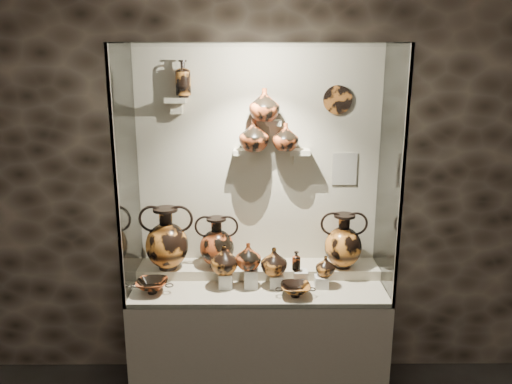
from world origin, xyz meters
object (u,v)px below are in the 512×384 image
Objects in this scene: lekythos_tall at (183,76)px; ovoid_vase_c at (286,137)px; ovoid_vase_b at (264,105)px; amphora_mid at (217,242)px; kylix_left at (152,285)px; jug_b at (248,256)px; ovoid_vase_a at (254,135)px; lekythos_small at (296,260)px; jug_a at (224,259)px; jug_c at (274,261)px; kylix_right at (295,289)px; amphora_right at (343,241)px; jug_e at (325,266)px; amphora_left at (167,238)px.

lekythos_tall is 0.78m from ovoid_vase_c.
ovoid_vase_b is 1.15× the size of ovoid_vase_c.
kylix_left is (-0.41, -0.27, -0.20)m from amphora_mid.
ovoid_vase_a is at bearing 84.98° from jug_b.
amphora_mid reaches higher than lekythos_small.
lekythos_small is 0.73× the size of ovoid_vase_a.
jug_a is 0.71× the size of lekythos_tall.
jug_c is (0.39, -0.18, -0.07)m from amphora_mid.
jug_a is 0.78× the size of kylix_right.
jug_b is (0.22, -0.18, -0.03)m from amphora_mid.
lekythos_tall is 1.29× the size of ovoid_vase_a.
ovoid_vase_c is at bearing 10.57° from ovoid_vase_b.
amphora_right reaches higher than jug_c.
jug_a is 0.73× the size of kylix_left.
amphora_mid is 1.00m from ovoid_vase_b.
jug_e is 0.20m from lekythos_small.
ovoid_vase_c is at bearing 117.65° from kylix_right.
ovoid_vase_b is at bearing 162.37° from amphora_right.
lekythos_tall is at bearing 163.36° from amphora_right.
amphora_left is 1.66× the size of kylix_left.
jug_c is 0.24m from kylix_right.
jug_e is at bearing 25.45° from lekythos_small.
lekythos_small is at bearing -163.72° from amphora_right.
amphora_left is at bearing 169.52° from jug_b.
jug_a is 0.16m from jug_b.
amphora_right is 2.18× the size of jug_b.
kylix_right is at bearing -68.37° from jug_c.
amphora_mid reaches higher than jug_b.
amphora_left reaches higher than kylix_left.
lekythos_tall reaches higher than kylix_right.
ovoid_vase_c reaches higher than jug_e.
jug_b is at bearing 172.70° from jug_e.
amphora_mid is at bearing 158.59° from jug_e.
ovoid_vase_b is (-0.41, 0.22, 1.05)m from jug_e.
ovoid_vase_a is at bearing 100.18° from jug_c.
ovoid_vase_b is at bearing 143.70° from jug_e.
lekythos_tall is at bearing 153.25° from jug_b.
lekythos_small is (0.48, -0.01, 0.00)m from jug_a.
ovoid_vase_b reaches higher than ovoid_vase_a.
ovoid_vase_c is (0.14, 0.01, -0.21)m from ovoid_vase_b.
amphora_left is 0.95m from kylix_right.
jug_c is at bearing 172.37° from jug_e.
ovoid_vase_a is at bearing -8.76° from amphora_left.
jug_a is at bearing 179.81° from amphora_right.
kylix_left is at bearing -160.31° from amphora_mid.
amphora_left is at bearing 167.12° from jug_a.
amphora_left reaches higher than lekythos_small.
lekythos_small is (-0.20, -0.02, 0.05)m from jug_e.
kylix_left is 1.44× the size of ovoid_vase_c.
jug_a is 0.68m from jug_e.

